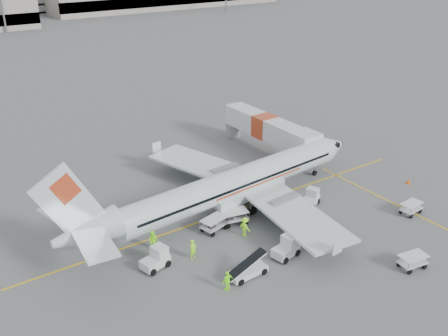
# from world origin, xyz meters

# --- Properties ---
(ground) EXTENTS (360.00, 360.00, 0.00)m
(ground) POSITION_xyz_m (0.00, 0.00, 0.00)
(ground) COLOR #56595B
(stripe_lead) EXTENTS (44.00, 0.20, 0.01)m
(stripe_lead) POSITION_xyz_m (0.00, 0.00, 0.01)
(stripe_lead) COLOR yellow
(stripe_lead) RESTS_ON ground
(stripe_cross) EXTENTS (0.20, 20.00, 0.01)m
(stripe_cross) POSITION_xyz_m (14.00, -8.00, 0.01)
(stripe_cross) COLOR yellow
(stripe_cross) RESTS_ON ground
(aircraft) EXTENTS (36.53, 29.78, 9.47)m
(aircraft) POSITION_xyz_m (0.42, 0.36, 4.73)
(aircraft) COLOR silver
(aircraft) RESTS_ON ground
(jet_bridge) EXTENTS (3.64, 17.61, 4.61)m
(jet_bridge) POSITION_xyz_m (11.66, 10.14, 2.30)
(jet_bridge) COLOR silver
(jet_bridge) RESTS_ON ground
(belt_loader) EXTENTS (4.35, 1.73, 2.33)m
(belt_loader) POSITION_xyz_m (-5.34, -9.16, 1.17)
(belt_loader) COLOR silver
(belt_loader) RESTS_ON ground
(tug_fore) EXTENTS (2.50, 2.08, 1.68)m
(tug_fore) POSITION_xyz_m (6.74, -3.49, 0.84)
(tug_fore) COLOR silver
(tug_fore) RESTS_ON ground
(tug_mid) EXTENTS (2.59, 1.78, 1.84)m
(tug_mid) POSITION_xyz_m (-1.12, -8.83, 0.92)
(tug_mid) COLOR silver
(tug_mid) RESTS_ON ground
(tug_aft) EXTENTS (2.57, 1.83, 1.79)m
(tug_aft) POSITION_xyz_m (-10.92, -4.06, 0.90)
(tug_aft) COLOR silver
(tug_aft) RESTS_ON ground
(cart_loaded_a) EXTENTS (2.77, 1.98, 1.31)m
(cart_loaded_a) POSITION_xyz_m (-1.56, -2.00, 0.66)
(cart_loaded_a) COLOR silver
(cart_loaded_a) RESTS_ON ground
(cart_loaded_b) EXTENTS (2.77, 2.03, 1.30)m
(cart_loaded_b) POSITION_xyz_m (-3.82, -2.00, 0.65)
(cart_loaded_b) COLOR silver
(cart_loaded_b) RESTS_ON ground
(cart_empty_a) EXTENTS (2.49, 1.70, 1.20)m
(cart_empty_a) POSITION_xyz_m (6.38, -15.85, 0.60)
(cart_empty_a) COLOR silver
(cart_empty_a) RESTS_ON ground
(cart_empty_b) EXTENTS (2.33, 1.48, 1.17)m
(cart_empty_b) POSITION_xyz_m (13.72, -10.21, 0.58)
(cart_empty_b) COLOR silver
(cart_empty_b) RESTS_ON ground
(cone_nose) EXTENTS (0.41, 0.41, 0.67)m
(cone_nose) POSITION_xyz_m (19.01, -5.97, 0.33)
(cone_nose) COLOR #F85D04
(cone_nose) RESTS_ON ground
(cone_port) EXTENTS (0.39, 0.39, 0.64)m
(cone_port) POSITION_xyz_m (-0.25, 16.94, 0.32)
(cone_port) COLOR #F85D04
(cone_port) RESTS_ON ground
(cone_stbd) EXTENTS (0.42, 0.42, 0.68)m
(cone_stbd) POSITION_xyz_m (5.24, -9.13, 0.34)
(cone_stbd) COLOR #F85D04
(cone_stbd) RESTS_ON ground
(crew_a) EXTENTS (0.76, 0.61, 1.82)m
(crew_a) POSITION_xyz_m (-7.70, -4.70, 0.91)
(crew_a) COLOR #95FE1C
(crew_a) RESTS_ON ground
(crew_b) EXTENTS (1.10, 1.11, 1.81)m
(crew_b) POSITION_xyz_m (-9.82, -1.67, 0.91)
(crew_b) COLOR #95FE1C
(crew_b) RESTS_ON ground
(crew_c) EXTENTS (0.90, 1.30, 1.83)m
(crew_c) POSITION_xyz_m (-2.02, -4.27, 0.92)
(crew_c) COLOR #95FE1C
(crew_c) RESTS_ON ground
(crew_d) EXTENTS (1.04, 0.54, 1.70)m
(crew_d) POSITION_xyz_m (-7.65, -9.69, 0.85)
(crew_d) COLOR #95FE1C
(crew_d) RESTS_ON ground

